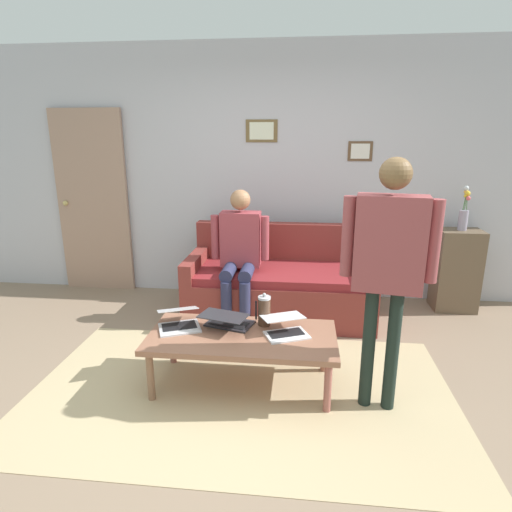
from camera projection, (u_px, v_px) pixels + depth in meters
ground_plane at (245, 404)px, 2.89m from camera, size 7.68×7.68×0.00m
area_rug at (241, 392)px, 3.02m from camera, size 2.98×1.78×0.01m
back_wall at (271, 175)px, 4.63m from camera, size 7.04×0.11×2.70m
interior_door at (93, 203)px, 4.84m from camera, size 0.82×0.09×2.05m
couch at (280, 285)px, 4.29m from camera, size 1.81×0.87×0.88m
coffee_table at (242, 339)px, 3.02m from camera, size 1.33×0.64×0.40m
laptop_left at (228, 321)px, 3.13m from camera, size 0.41×0.39×0.12m
laptop_center at (285, 328)px, 3.01m from camera, size 0.38×0.38×0.12m
laptop_right at (179, 321)px, 3.12m from camera, size 0.39×0.40×0.15m
french_press at (264, 311)px, 3.13m from camera, size 0.11×0.09×0.25m
side_shelf at (456, 270)px, 4.38m from camera, size 0.42×0.32×0.85m
flower_vase at (464, 214)px, 4.23m from camera, size 0.09×0.09×0.44m
person_standing at (388, 256)px, 2.59m from camera, size 0.58×0.25×1.64m
person_seated at (240, 250)px, 3.99m from camera, size 0.55×0.51×1.28m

